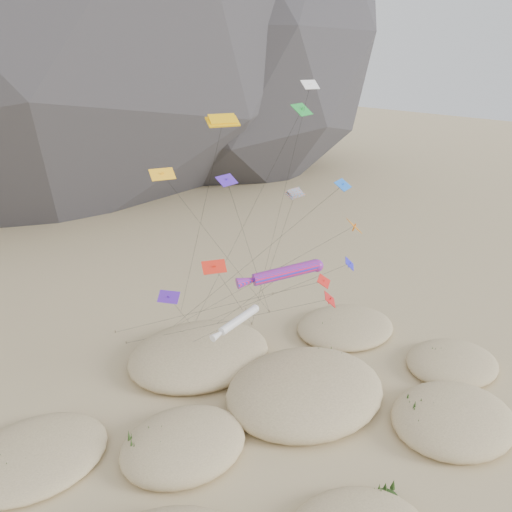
{
  "coord_description": "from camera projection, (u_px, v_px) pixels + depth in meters",
  "views": [
    {
      "loc": [
        -24.54,
        -25.91,
        31.03
      ],
      "look_at": [
        1.14,
        12.0,
        13.09
      ],
      "focal_mm": 35.0,
      "sensor_mm": 36.0,
      "label": 1
    }
  ],
  "objects": [
    {
      "name": "dune_grass",
      "position": [
        282.0,
        422.0,
        44.66
      ],
      "size": [
        43.58,
        29.87,
        1.49
      ],
      "color": "black",
      "rests_on": "ground"
    },
    {
      "name": "dunes",
      "position": [
        270.0,
        416.0,
        45.62
      ],
      "size": [
        51.82,
        38.53,
        4.09
      ],
      "color": "#CCB789",
      "rests_on": "ground"
    },
    {
      "name": "orange_parafoil",
      "position": [
        222.0,
        124.0,
        43.11
      ],
      "size": [
        4.0,
        17.14,
        26.8
      ],
      "color": "#E8AA0C",
      "rests_on": "ground"
    },
    {
      "name": "ground",
      "position": [
        321.0,
        437.0,
        44.12
      ],
      "size": [
        500.0,
        500.0,
        0.0
      ],
      "primitive_type": "plane",
      "color": "#CCB789",
      "rests_on": "ground"
    },
    {
      "name": "delta_kites",
      "position": [
        282.0,
        214.0,
        48.18
      ],
      "size": [
        21.49,
        24.46,
        29.26
      ],
      "color": "#FFB01A",
      "rests_on": "ground"
    },
    {
      "name": "multi_parafoil",
      "position": [
        295.0,
        195.0,
        53.31
      ],
      "size": [
        2.59,
        9.87,
        18.35
      ],
      "color": "#FF521A",
      "rests_on": "ground"
    },
    {
      "name": "rainbow_tube_kite",
      "position": [
        283.0,
        273.0,
        46.88
      ],
      "size": [
        8.54,
        15.25,
        13.39
      ],
      "color": "#FF1A4B",
      "rests_on": "ground"
    },
    {
      "name": "kite_stakes",
      "position": [
        208.0,
        320.0,
        63.78
      ],
      "size": [
        22.42,
        7.81,
        0.3
      ],
      "color": "#3F2D1E",
      "rests_on": "ground"
    },
    {
      "name": "white_tube_kite",
      "position": [
        237.0,
        321.0,
        43.9
      ],
      "size": [
        5.96,
        14.54,
        10.26
      ],
      "color": "silver",
      "rests_on": "ground"
    }
  ]
}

